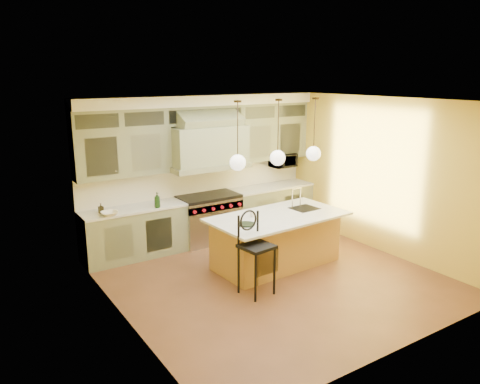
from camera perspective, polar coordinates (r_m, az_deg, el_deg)
floor at (r=7.90m, az=4.02°, el=-10.45°), size 5.00×5.00×0.00m
ceiling at (r=7.19m, az=4.42°, el=11.05°), size 5.00×5.00×0.00m
wall_back at (r=9.47m, az=-4.99°, el=2.95°), size 5.00×0.00×5.00m
wall_front at (r=5.72m, az=19.60°, el=-5.42°), size 5.00×0.00×5.00m
wall_left at (r=6.28m, az=-14.32°, el=-3.31°), size 0.00×5.00×5.00m
wall_right at (r=9.12m, az=16.83°, el=1.94°), size 0.00×5.00×5.00m
back_cabinetry at (r=9.25m, az=-4.20°, el=2.56°), size 5.00×0.77×2.90m
range at (r=9.41m, az=-3.83°, el=-3.18°), size 1.20×0.74×0.96m
kitchen_island at (r=8.28m, az=4.45°, el=-5.74°), size 2.46×1.39×1.35m
counter_stool at (r=7.11m, az=1.85°, el=-6.74°), size 0.51×0.51×1.30m
microwave at (r=10.32m, az=5.28°, el=3.87°), size 0.54×0.37×0.30m
oil_bottle_a at (r=8.56m, az=-10.07°, el=-0.97°), size 0.12×0.12×0.29m
oil_bottle_b at (r=8.48m, az=-16.60°, el=-1.91°), size 0.09×0.09×0.17m
fruit_bowl at (r=8.30m, az=-15.62°, el=-2.54°), size 0.29×0.29×0.07m
cup at (r=7.99m, az=1.49°, el=-2.71°), size 0.11×0.11×0.09m
pendant_left at (r=7.44m, az=-0.28°, el=3.82°), size 0.26×0.26×1.11m
pendant_center at (r=7.90m, az=4.61°, el=4.38°), size 0.26×0.26×1.11m
pendant_right at (r=8.41m, az=8.95°, el=4.85°), size 0.26×0.26×1.11m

